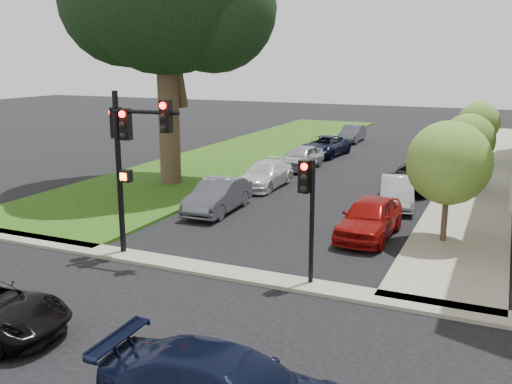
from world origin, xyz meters
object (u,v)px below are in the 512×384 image
at_px(car_parked_7, 301,157).
at_px(car_parked_6, 265,175).
at_px(car_parked_1, 397,192).
at_px(car_parked_8, 325,146).
at_px(small_tree_c, 479,122).
at_px(traffic_signal_secondary, 308,199).
at_px(small_tree_a, 449,163).
at_px(car_parked_9, 352,133).
at_px(car_parked_0, 370,218).
at_px(car_parked_2, 417,176).
at_px(small_tree_b, 468,140).
at_px(traffic_signal_main, 129,144).
at_px(car_parked_5, 218,196).

bearing_deg(car_parked_7, car_parked_6, -86.86).
xyz_separation_m(car_parked_1, car_parked_7, (-7.11, 6.90, 0.04)).
bearing_deg(car_parked_8, small_tree_c, 13.75).
xyz_separation_m(traffic_signal_secondary, car_parked_8, (-6.52, 22.60, -1.98)).
bearing_deg(car_parked_8, small_tree_a, -54.30).
bearing_deg(car_parked_9, car_parked_8, -91.45).
bearing_deg(car_parked_0, small_tree_a, 9.63).
distance_m(small_tree_c, car_parked_8, 10.10).
distance_m(car_parked_0, car_parked_9, 25.69).
relative_size(car_parked_0, car_parked_2, 0.87).
relative_size(car_parked_0, car_parked_6, 0.98).
relative_size(small_tree_a, small_tree_b, 1.14).
xyz_separation_m(car_parked_2, car_parked_7, (-7.36, 2.86, 0.01)).
bearing_deg(small_tree_a, small_tree_b, 90.00).
bearing_deg(car_parked_7, traffic_signal_main, -86.33).
xyz_separation_m(small_tree_c, car_parked_8, (-9.80, -1.44, -1.95)).
relative_size(car_parked_1, car_parked_9, 1.01).
bearing_deg(car_parked_8, car_parked_5, -84.02).
height_order(small_tree_a, car_parked_8, small_tree_a).
bearing_deg(car_parked_1, car_parked_6, 159.22).
relative_size(car_parked_0, car_parked_9, 1.10).
relative_size(car_parked_0, car_parked_5, 1.02).
bearing_deg(car_parked_0, car_parked_1, 90.66).
relative_size(car_parked_2, car_parked_7, 1.22).
height_order(small_tree_c, car_parked_0, small_tree_c).
bearing_deg(car_parked_5, small_tree_c, 58.67).
xyz_separation_m(traffic_signal_main, car_parked_5, (-0.08, 6.31, -3.15)).
relative_size(traffic_signal_main, car_parked_5, 1.27).
xyz_separation_m(traffic_signal_main, car_parked_1, (6.99, 10.45, -3.20)).
distance_m(small_tree_b, car_parked_1, 5.66).
bearing_deg(car_parked_8, car_parked_1, -53.75).
relative_size(small_tree_b, car_parked_5, 0.89).
relative_size(car_parked_2, car_parked_8, 1.04).
distance_m(small_tree_a, traffic_signal_secondary, 6.71).
distance_m(small_tree_a, traffic_signal_main, 11.21).
relative_size(small_tree_a, small_tree_c, 1.14).
height_order(small_tree_c, car_parked_1, small_tree_c).
bearing_deg(traffic_signal_secondary, car_parked_2, 86.20).
height_order(traffic_signal_main, car_parked_1, traffic_signal_main).
height_order(car_parked_1, car_parked_8, car_parked_8).
relative_size(car_parked_8, car_parked_9, 1.21).
xyz_separation_m(car_parked_2, car_parked_5, (-7.31, -8.18, 0.01)).
relative_size(traffic_signal_secondary, car_parked_0, 0.84).
height_order(car_parked_2, car_parked_8, car_parked_2).
relative_size(small_tree_b, car_parked_9, 0.96).
height_order(car_parked_0, car_parked_6, car_parked_0).
bearing_deg(traffic_signal_secondary, car_parked_5, 134.95).
bearing_deg(car_parked_7, car_parked_0, -56.29).
bearing_deg(small_tree_c, car_parked_0, -98.18).
xyz_separation_m(car_parked_2, car_parked_6, (-7.37, -2.75, -0.05)).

